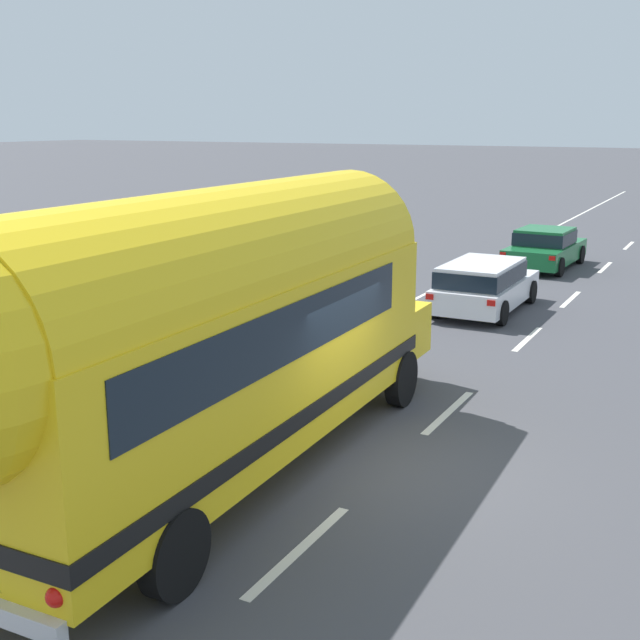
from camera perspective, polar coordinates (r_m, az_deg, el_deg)
ground_plane at (r=12.31m, az=4.85°, el=-10.17°), size 300.00×300.00×0.00m
lane_markings at (r=25.24m, az=10.98°, el=2.14°), size 4.06×80.00×0.01m
painted_bus at (r=10.99m, az=-7.94°, el=-0.48°), size 2.81×11.31×4.12m
car_lead at (r=22.10m, az=11.33°, el=2.54°), size 1.94×4.35×1.37m
car_second at (r=29.32m, az=15.40°, el=4.94°), size 2.11×4.43×1.37m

